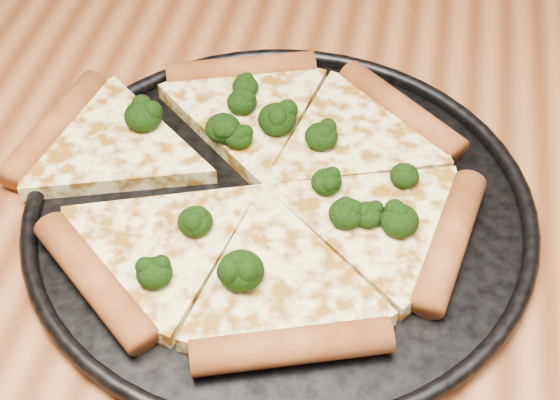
# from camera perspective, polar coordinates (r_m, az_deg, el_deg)

# --- Properties ---
(dining_table) EXTENTS (1.20, 0.90, 0.75)m
(dining_table) POSITION_cam_1_polar(r_m,az_deg,el_deg) (0.74, 3.02, -5.50)
(dining_table) COLOR #9B5730
(dining_table) RESTS_ON ground
(pizza_pan) EXTENTS (0.40, 0.40, 0.02)m
(pizza_pan) POSITION_cam_1_polar(r_m,az_deg,el_deg) (0.66, -0.00, -0.49)
(pizza_pan) COLOR black
(pizza_pan) RESTS_ON dining_table
(pizza) EXTENTS (0.39, 0.35, 0.03)m
(pizza) POSITION_cam_1_polar(r_m,az_deg,el_deg) (0.66, -1.73, 1.07)
(pizza) COLOR #F9EF98
(pizza) RESTS_ON pizza_pan
(broccoli_florets) EXTENTS (0.25, 0.24, 0.02)m
(broccoli_florets) POSITION_cam_1_polar(r_m,az_deg,el_deg) (0.66, -1.04, 2.07)
(broccoli_florets) COLOR black
(broccoli_florets) RESTS_ON pizza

